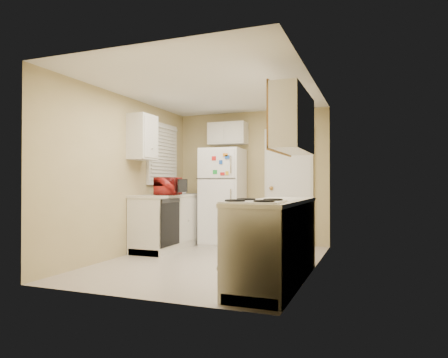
% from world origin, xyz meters
% --- Properties ---
extents(floor, '(3.80, 3.80, 0.00)m').
position_xyz_m(floor, '(0.00, 0.00, 0.00)').
color(floor, beige).
rests_on(floor, ground).
extents(ceiling, '(3.80, 3.80, 0.00)m').
position_xyz_m(ceiling, '(0.00, 0.00, 2.40)').
color(ceiling, white).
rests_on(ceiling, floor).
extents(wall_left, '(3.80, 3.80, 0.00)m').
position_xyz_m(wall_left, '(-1.40, 0.00, 1.20)').
color(wall_left, tan).
rests_on(wall_left, floor).
extents(wall_right, '(3.80, 3.80, 0.00)m').
position_xyz_m(wall_right, '(1.40, 0.00, 1.20)').
color(wall_right, tan).
rests_on(wall_right, floor).
extents(wall_back, '(2.80, 2.80, 0.00)m').
position_xyz_m(wall_back, '(0.00, 1.90, 1.20)').
color(wall_back, tan).
rests_on(wall_back, floor).
extents(wall_front, '(2.80, 2.80, 0.00)m').
position_xyz_m(wall_front, '(0.00, -1.90, 1.20)').
color(wall_front, tan).
rests_on(wall_front, floor).
extents(left_counter, '(0.60, 1.80, 0.90)m').
position_xyz_m(left_counter, '(-1.10, 0.90, 0.45)').
color(left_counter, silver).
rests_on(left_counter, floor).
extents(dishwasher, '(0.03, 0.58, 0.72)m').
position_xyz_m(dishwasher, '(-0.81, 0.30, 0.49)').
color(dishwasher, black).
rests_on(dishwasher, floor).
extents(sink, '(0.54, 0.74, 0.16)m').
position_xyz_m(sink, '(-1.10, 1.05, 0.86)').
color(sink, gray).
rests_on(sink, left_counter).
extents(microwave, '(0.55, 0.39, 0.33)m').
position_xyz_m(microwave, '(-0.92, 0.44, 1.05)').
color(microwave, maroon).
rests_on(microwave, left_counter).
extents(soap_bottle, '(0.10, 0.10, 0.18)m').
position_xyz_m(soap_bottle, '(-1.09, 1.29, 1.00)').
color(soap_bottle, silver).
rests_on(soap_bottle, left_counter).
extents(window_blinds, '(0.10, 0.98, 1.08)m').
position_xyz_m(window_blinds, '(-1.36, 1.05, 1.60)').
color(window_blinds, silver).
rests_on(window_blinds, wall_left).
extents(upper_cabinet_left, '(0.30, 0.45, 0.70)m').
position_xyz_m(upper_cabinet_left, '(-1.25, 0.22, 1.80)').
color(upper_cabinet_left, silver).
rests_on(upper_cabinet_left, wall_left).
extents(refrigerator, '(0.73, 0.71, 1.70)m').
position_xyz_m(refrigerator, '(-0.40, 1.51, 0.85)').
color(refrigerator, white).
rests_on(refrigerator, floor).
extents(cabinet_over_fridge, '(0.70, 0.30, 0.40)m').
position_xyz_m(cabinet_over_fridge, '(-0.40, 1.75, 2.00)').
color(cabinet_over_fridge, silver).
rests_on(cabinet_over_fridge, wall_back).
extents(interior_door, '(0.86, 0.06, 2.08)m').
position_xyz_m(interior_door, '(0.70, 1.86, 1.02)').
color(interior_door, white).
rests_on(interior_door, floor).
extents(right_counter, '(0.60, 2.00, 0.90)m').
position_xyz_m(right_counter, '(1.10, -0.80, 0.45)').
color(right_counter, silver).
rests_on(right_counter, floor).
extents(stove, '(0.60, 0.71, 0.81)m').
position_xyz_m(stove, '(1.05, -1.43, 0.41)').
color(stove, white).
rests_on(stove, floor).
extents(upper_cabinet_right, '(0.30, 1.20, 0.70)m').
position_xyz_m(upper_cabinet_right, '(1.25, -0.50, 1.80)').
color(upper_cabinet_right, silver).
rests_on(upper_cabinet_right, wall_right).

